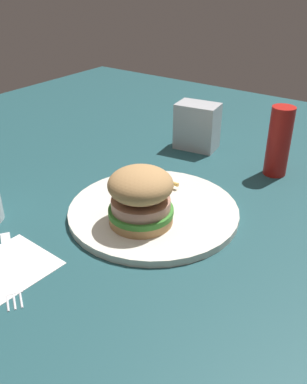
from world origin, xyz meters
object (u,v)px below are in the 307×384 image
(napkin, at_px, (9,267))
(ketchup_bottle, at_px, (279,142))
(fork, at_px, (9,266))
(napkin_dispenser, at_px, (197,126))
(plate, at_px, (154,211))
(sandwich, at_px, (141,196))
(fries_pile, at_px, (152,181))

(napkin, bearing_deg, ketchup_bottle, -20.91)
(napkin, relative_size, ketchup_bottle, 0.81)
(fork, height_order, napkin_dispenser, napkin_dispenser)
(napkin, xyz_separation_m, ketchup_bottle, (0.49, -0.19, 0.07))
(plate, bearing_deg, napkin, 160.40)
(plate, distance_m, fork, 0.24)
(plate, relative_size, sandwich, 2.77)
(fork, xyz_separation_m, napkin_dispenser, (0.51, 0.01, 0.05))
(plate, height_order, napkin_dispenser, napkin_dispenser)
(sandwich, xyz_separation_m, napkin_dispenser, (0.33, 0.09, -0.01))
(fries_pile, bearing_deg, napkin, 174.43)
(plate, xyz_separation_m, fork, (-0.23, 0.08, -0.00))
(plate, relative_size, fries_pile, 2.88)
(fork, bearing_deg, napkin, 57.06)
(sandwich, distance_m, fries_pile, 0.13)
(fries_pile, distance_m, napkin_dispenser, 0.22)
(fries_pile, height_order, napkin, fries_pile)
(plate, bearing_deg, fork, 160.76)
(ketchup_bottle, bearing_deg, fork, 159.26)
(sandwich, bearing_deg, fork, 154.57)
(plate, bearing_deg, napkin_dispenser, 16.90)
(ketchup_bottle, bearing_deg, fries_pile, 140.64)
(fries_pile, distance_m, napkin, 0.30)
(plate, relative_size, napkin, 2.56)
(ketchup_bottle, bearing_deg, sandwich, 162.23)
(sandwich, relative_size, fries_pile, 1.04)
(napkin_dispenser, bearing_deg, plate, -81.44)
(fork, bearing_deg, napkin_dispenser, 0.76)
(napkin, xyz_separation_m, napkin_dispenser, (0.51, 0.01, 0.05))
(plate, bearing_deg, fries_pile, 36.99)
(ketchup_bottle, bearing_deg, plate, 157.97)
(napkin_dispenser, bearing_deg, napkin, -97.73)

